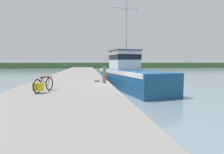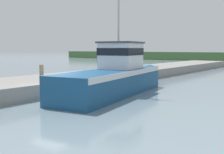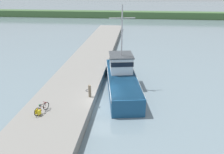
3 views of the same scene
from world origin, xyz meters
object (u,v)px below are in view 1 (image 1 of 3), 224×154
Objects in this scene: water_bottle_on_curb at (36,87)px; mooring_post at (104,75)px; bicycle_touring at (42,85)px; fishing_boat_main at (127,74)px.

mooring_post is at bearing 29.19° from water_bottle_on_curb.
water_bottle_on_curb is at bearing 138.34° from bicycle_touring.
bicycle_touring is 4.74m from mooring_post.
fishing_boat_main is at bearing 58.69° from mooring_post.
bicycle_touring is at bearing -136.14° from mooring_post.
bicycle_touring is 1.23m from water_bottle_on_curb.
mooring_post is 6.03× the size of water_bottle_on_curb.
water_bottle_on_curb is (-3.99, -2.23, -0.50)m from mooring_post.
fishing_boat_main is 8.18× the size of bicycle_touring.
fishing_boat_main is 11.20× the size of mooring_post.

